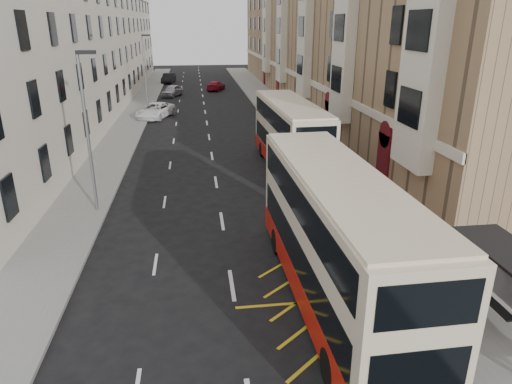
{
  "coord_description": "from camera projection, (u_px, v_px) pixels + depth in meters",
  "views": [
    {
      "loc": [
        -1.07,
        -10.96,
        9.35
      ],
      "look_at": [
        1.3,
        6.8,
        2.67
      ],
      "focal_mm": 32.0,
      "sensor_mm": 36.0,
      "label": 1
    }
  ],
  "objects": [
    {
      "name": "pavement_right",
      "position": [
        294.0,
        129.0,
        42.4
      ],
      "size": [
        4.0,
        120.0,
        0.15
      ],
      "primitive_type": "cube",
      "color": "slate",
      "rests_on": "ground"
    },
    {
      "name": "street_lamp_far",
      "position": [
        145.0,
        68.0,
        50.18
      ],
      "size": [
        0.93,
        0.18,
        8.0
      ],
      "color": "slate",
      "rests_on": "pavement_left"
    },
    {
      "name": "kerb_left",
      "position": [
        141.0,
        133.0,
        40.67
      ],
      "size": [
        0.25,
        120.0,
        0.15
      ],
      "primitive_type": "cube",
      "color": "gray",
      "rests_on": "ground"
    },
    {
      "name": "guard_railing",
      "position": [
        374.0,
        235.0,
        19.39
      ],
      "size": [
        0.06,
        6.56,
        1.01
      ],
      "color": "red",
      "rests_on": "pavement_right"
    },
    {
      "name": "kerb_right",
      "position": [
        273.0,
        129.0,
        42.16
      ],
      "size": [
        0.25,
        120.0,
        0.15
      ],
      "primitive_type": "cube",
      "color": "gray",
      "rests_on": "ground"
    },
    {
      "name": "car_dark",
      "position": [
        169.0,
        78.0,
        74.69
      ],
      "size": [
        2.28,
        4.88,
        1.55
      ],
      "primitive_type": "imported",
      "rotation": [
        0.0,
        0.0,
        -0.14
      ],
      "color": "black",
      "rests_on": "ground"
    },
    {
      "name": "car_silver",
      "position": [
        172.0,
        91.0,
        61.19
      ],
      "size": [
        3.3,
        4.76,
        1.51
      ],
      "primitive_type": "imported",
      "rotation": [
        0.0,
        0.0,
        -0.38
      ],
      "color": "#A5A7AD",
      "rests_on": "ground"
    },
    {
      "name": "terrace_right",
      "position": [
        325.0,
        39.0,
        54.94
      ],
      "size": [
        10.75,
        79.0,
        15.25
      ],
      "color": "#937555",
      "rests_on": "ground"
    },
    {
      "name": "street_lamp_near",
      "position": [
        87.0,
        125.0,
        22.32
      ],
      "size": [
        0.93,
        0.18,
        8.0
      ],
      "color": "slate",
      "rests_on": "pavement_left"
    },
    {
      "name": "double_decker_front",
      "position": [
        335.0,
        239.0,
        15.46
      ],
      "size": [
        2.94,
        12.12,
        4.82
      ],
      "rotation": [
        0.0,
        0.0,
        0.01
      ],
      "color": "beige",
      "rests_on": "ground"
    },
    {
      "name": "white_van",
      "position": [
        155.0,
        111.0,
        47.29
      ],
      "size": [
        4.27,
        6.05,
        1.53
      ],
      "primitive_type": "imported",
      "rotation": [
        0.0,
        0.0,
        -0.35
      ],
      "color": "white",
      "rests_on": "ground"
    },
    {
      "name": "pedestrian_far",
      "position": [
        405.0,
        229.0,
        19.69
      ],
      "size": [
        1.05,
        0.9,
        1.69
      ],
      "primitive_type": "imported",
      "rotation": [
        0.0,
        0.0,
        2.53
      ],
      "color": "black",
      "rests_on": "pavement_right"
    },
    {
      "name": "pavement_left",
      "position": [
        124.0,
        134.0,
        40.49
      ],
      "size": [
        3.0,
        120.0,
        0.15
      ],
      "primitive_type": "cube",
      "color": "slate",
      "rests_on": "ground"
    },
    {
      "name": "pedestrian_mid",
      "position": [
        469.0,
        279.0,
        15.67
      ],
      "size": [
        0.9,
        0.7,
        1.85
      ],
      "primitive_type": "imported",
      "rotation": [
        0.0,
        0.0,
        0.0
      ],
      "color": "black",
      "rests_on": "pavement_right"
    },
    {
      "name": "ground",
      "position": [
        243.0,
        357.0,
        13.58
      ],
      "size": [
        200.0,
        200.0,
        0.0
      ],
      "primitive_type": "plane",
      "color": "black",
      "rests_on": "ground"
    },
    {
      "name": "road_markings",
      "position": [
        204.0,
        104.0,
        55.37
      ],
      "size": [
        10.0,
        110.0,
        0.01
      ],
      "primitive_type": null,
      "color": "silver",
      "rests_on": "ground"
    },
    {
      "name": "car_red",
      "position": [
        216.0,
        86.0,
        66.67
      ],
      "size": [
        3.22,
        4.92,
        1.32
      ],
      "primitive_type": "imported",
      "rotation": [
        0.0,
        0.0,
        2.81
      ],
      "color": "maroon",
      "rests_on": "ground"
    },
    {
      "name": "double_decker_rear",
      "position": [
        290.0,
        137.0,
        29.82
      ],
      "size": [
        3.03,
        11.61,
        4.6
      ],
      "rotation": [
        0.0,
        0.0,
        0.03
      ],
      "color": "beige",
      "rests_on": "ground"
    },
    {
      "name": "terrace_left",
      "position": [
        83.0,
        49.0,
        51.9
      ],
      "size": [
        9.18,
        79.0,
        13.25
      ],
      "color": "beige",
      "rests_on": "ground"
    }
  ]
}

